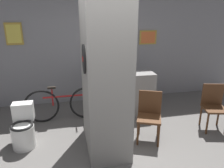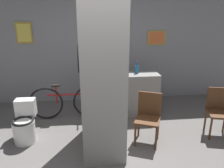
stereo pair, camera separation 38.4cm
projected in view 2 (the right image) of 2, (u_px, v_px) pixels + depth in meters
The scene contains 9 objects.
ground_plane at pixel (103, 166), 3.22m from camera, with size 14.00×14.00×0.00m, color #5B5956.
wall_back at pixel (95, 49), 5.28m from camera, with size 8.00×0.09×2.60m.
pillar_center at pixel (102, 71), 3.34m from camera, with size 0.66×1.13×2.60m.
counter_shelf at pixel (127, 95), 4.71m from camera, with size 1.32×0.44×0.92m.
toilet at pixel (25, 124), 3.79m from camera, with size 0.38×0.54×0.69m.
chair_near_pillar at pixel (148, 116), 3.72m from camera, with size 0.52×0.52×0.86m.
chair_by_doorway at pixel (219, 110), 3.94m from camera, with size 0.48×0.48×0.86m.
bicycle at pixel (68, 102), 4.57m from camera, with size 1.60×0.42×0.75m.
bottle_tall at pixel (137, 69), 4.62m from camera, with size 0.08×0.08×0.26m.
Camera 2 is at (-0.15, -2.66, 2.17)m, focal length 35.00 mm.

